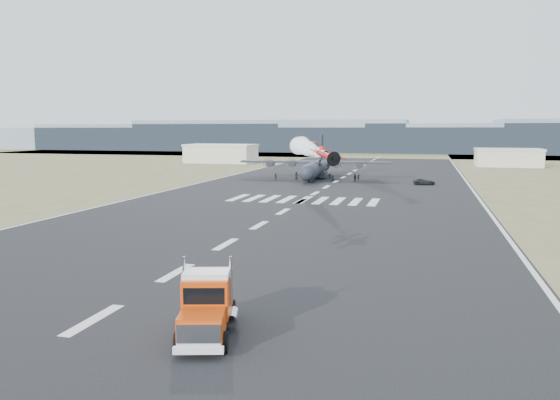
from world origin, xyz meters
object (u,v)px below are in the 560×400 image
at_px(support_vehicle, 424,182).
at_px(transport_aircraft, 316,167).
at_px(semi_truck, 207,303).
at_px(crew_b, 275,177).
at_px(aerobatic_biplane, 326,155).
at_px(crew_e, 296,176).
at_px(hangar_right, 508,157).
at_px(crew_c, 359,178).
at_px(crew_g, 313,176).
at_px(crew_a, 330,177).
at_px(crew_h, 355,178).
at_px(crew_f, 332,179).
at_px(hangar_left, 221,153).
at_px(crew_d, 309,178).

bearing_deg(support_vehicle, transport_aircraft, 60.85).
bearing_deg(semi_truck, crew_b, 87.50).
bearing_deg(transport_aircraft, aerobatic_biplane, -80.75).
distance_m(semi_truck, crew_e, 101.46).
xyz_separation_m(hangar_right, crew_c, (-40.99, -63.16, -2.22)).
bearing_deg(crew_g, crew_b, -178.09).
relative_size(support_vehicle, crew_a, 2.86).
bearing_deg(crew_h, semi_truck, -55.08).
relative_size(crew_c, crew_g, 0.98).
relative_size(crew_c, crew_f, 0.91).
bearing_deg(crew_g, aerobatic_biplane, -106.68).
xyz_separation_m(hangar_left, crew_f, (51.77, -63.80, -2.54)).
distance_m(hangar_right, crew_e, 84.07).
bearing_deg(crew_b, crew_c, 87.50).
bearing_deg(crew_d, crew_b, 121.99).
xyz_separation_m(aerobatic_biplane, support_vehicle, (12.94, 50.34, -8.02)).
bearing_deg(transport_aircraft, hangar_left, 127.39).
relative_size(hangar_right, crew_h, 10.97).
xyz_separation_m(crew_g, crew_h, (10.65, -3.09, 0.13)).
relative_size(semi_truck, transport_aircraft, 0.24).
bearing_deg(hangar_right, aerobatic_biplane, -108.25).
distance_m(crew_a, crew_e, 8.23).
distance_m(hangar_left, aerobatic_biplane, 127.63).
distance_m(transport_aircraft, crew_c, 12.48).
xyz_separation_m(aerobatic_biplane, crew_h, (-2.73, 53.34, -7.75)).
relative_size(semi_truck, crew_d, 5.33).
bearing_deg(crew_e, crew_c, -28.11).
xyz_separation_m(semi_truck, crew_b, (-22.37, 95.70, -1.05)).
relative_size(crew_b, crew_g, 1.05).
distance_m(semi_truck, crew_g, 101.74).
relative_size(aerobatic_biplane, crew_a, 3.20).
height_order(transport_aircraft, crew_d, transport_aircraft).
bearing_deg(hangar_left, transport_aircraft, -49.29).
bearing_deg(crew_e, crew_a, -25.14).
distance_m(crew_b, crew_f, 14.30).
xyz_separation_m(semi_truck, support_vehicle, (12.01, 94.62, -1.24)).
relative_size(hangar_left, aerobatic_biplane, 4.62).
distance_m(crew_f, crew_g, 9.43).
height_order(crew_d, crew_e, crew_e).
relative_size(hangar_right, crew_c, 12.95).
relative_size(support_vehicle, crew_f, 2.72).
relative_size(support_vehicle, crew_g, 2.94).
height_order(crew_b, crew_c, crew_b).
height_order(crew_g, crew_h, crew_h).
distance_m(support_vehicle, crew_g, 27.01).
distance_m(crew_c, crew_h, 1.65).
bearing_deg(crew_h, support_vehicle, 21.89).
xyz_separation_m(crew_e, crew_h, (14.56, -2.18, 0.02)).
relative_size(hangar_right, crew_e, 11.27).
distance_m(semi_truck, aerobatic_biplane, 44.81).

